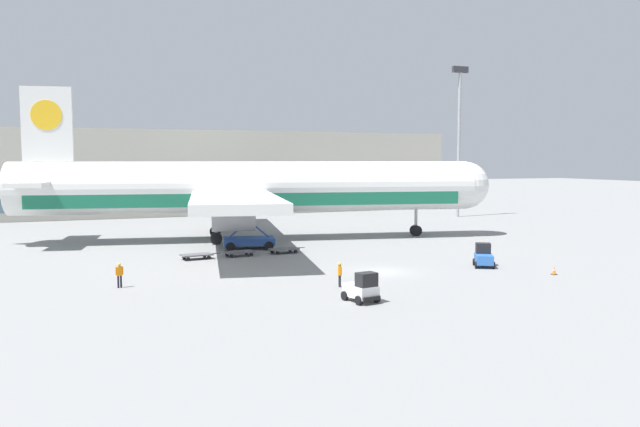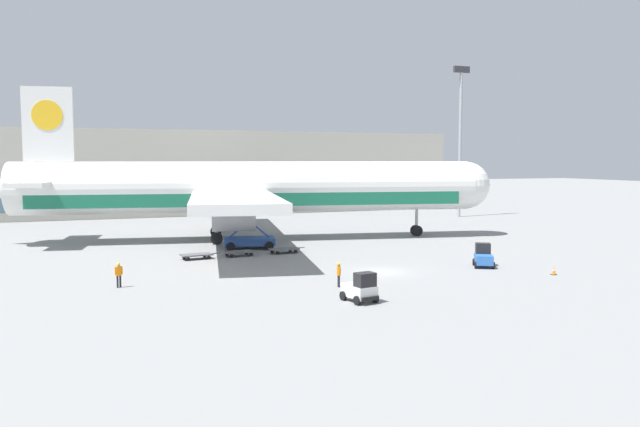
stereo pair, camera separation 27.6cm
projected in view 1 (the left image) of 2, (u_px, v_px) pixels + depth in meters
The scene contains 13 objects.
ground_plane at pixel (383, 272), 51.32m from camera, with size 400.00×400.00×0.00m, color gray.
terminal_building at pixel (193, 172), 109.30m from camera, with size 90.00×18.20×14.00m.
light_mast at pixel (459, 131), 99.51m from camera, with size 2.80×0.50×23.93m.
airplane_main at pixel (245, 189), 71.22m from camera, with size 57.59×48.65×17.00m.
scissor_lift_loader at pixel (249, 229), 64.54m from camera, with size 5.66×4.19×5.22m.
baggage_tug_foreground at pixel (484, 257), 53.73m from camera, with size 2.50×2.81×2.00m.
baggage_tug_mid at pixel (362, 289), 40.44m from camera, with size 2.01×2.66×2.00m.
baggage_dolly_lead at pixel (197, 255), 57.76m from camera, with size 3.77×1.85×0.48m.
baggage_dolly_second at pixel (239, 252), 59.59m from camera, with size 3.77×1.85×0.48m.
baggage_dolly_third at pixel (284, 249), 61.50m from camera, with size 3.77×1.85×0.48m.
ground_crew_near at pixel (119, 273), 44.88m from camera, with size 0.56×0.29×1.83m.
ground_crew_far at pixel (340, 272), 45.18m from camera, with size 0.28×0.56×1.80m.
traffic_cone_near at pixel (554, 271), 50.08m from camera, with size 0.40×0.40×0.66m.
Camera 1 is at (-23.15, -45.41, 9.25)m, focal length 35.00 mm.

